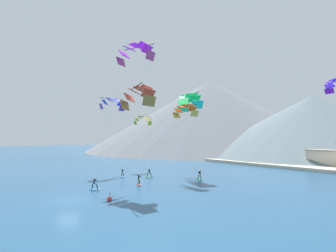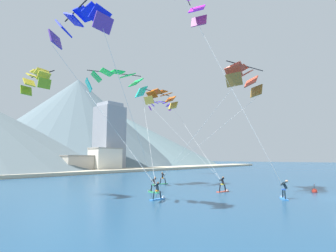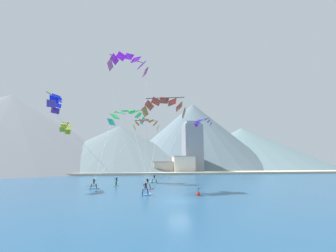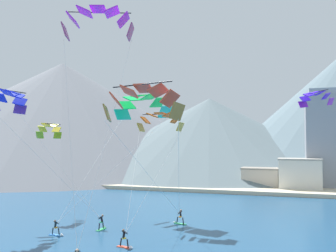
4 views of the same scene
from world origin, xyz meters
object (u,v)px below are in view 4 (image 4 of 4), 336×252
at_px(kitesurfer_near_lead, 126,242).
at_px(kitesurfer_far_left, 57,231).
at_px(kitesurfer_mid_center, 179,219).
at_px(parafoil_kite_mid_center, 143,99).
at_px(parafoil_kite_far_left, 142,104).
at_px(parafoil_kite_distant_high_outer, 50,129).
at_px(kitesurfer_far_right, 102,225).
at_px(parafoil_kite_near_trail, 98,20).
at_px(parafoil_kite_distant_low_drift, 315,97).
at_px(parafoil_kite_near_lead, 160,120).
at_px(parafoil_kite_far_right, 11,100).

relative_size(kitesurfer_near_lead, kitesurfer_far_left, 1.01).
bearing_deg(kitesurfer_mid_center, parafoil_kite_mid_center, -87.87).
bearing_deg(parafoil_kite_far_left, parafoil_kite_distant_high_outer, -165.68).
relative_size(kitesurfer_near_lead, kitesurfer_far_right, 1.01).
bearing_deg(kitesurfer_far_right, parafoil_kite_distant_high_outer, 153.58).
distance_m(kitesurfer_far_right, parafoil_kite_near_trail, 21.41).
relative_size(parafoil_kite_near_trail, parafoil_kite_distant_low_drift, 4.52).
xyz_separation_m(parafoil_kite_near_lead, parafoil_kite_near_trail, (-3.76, -7.81, 9.49)).
height_order(parafoil_kite_near_trail, parafoil_kite_distant_high_outer, parafoil_kite_near_trail).
bearing_deg(parafoil_kite_mid_center, kitesurfer_far_left, 162.19).
bearing_deg(parafoil_kite_near_lead, parafoil_kite_mid_center, -78.56).
xyz_separation_m(kitesurfer_mid_center, parafoil_kite_mid_center, (0.46, -12.37, 12.58)).
distance_m(kitesurfer_far_left, parafoil_kite_mid_center, 16.84).
bearing_deg(kitesurfer_far_right, parafoil_kite_distant_low_drift, 41.15).
height_order(kitesurfer_far_right, parafoil_kite_distant_high_outer, parafoil_kite_distant_high_outer).
distance_m(parafoil_kite_far_right, parafoil_kite_distant_low_drift, 40.13).
relative_size(parafoil_kite_far_right, parafoil_kite_distant_high_outer, 3.21).
relative_size(parafoil_kite_near_lead, parafoil_kite_distant_low_drift, 2.44).
relative_size(parafoil_kite_near_trail, parafoil_kite_far_left, 1.47).
bearing_deg(parafoil_kite_distant_high_outer, parafoil_kite_far_left, 14.32).
distance_m(parafoil_kite_far_left, parafoil_kite_distant_high_outer, 12.60).
bearing_deg(parafoil_kite_distant_low_drift, parafoil_kite_near_trail, -131.36).
height_order(kitesurfer_far_right, parafoil_kite_distant_low_drift, parafoil_kite_distant_low_drift).
height_order(parafoil_kite_near_trail, parafoil_kite_distant_low_drift, parafoil_kite_near_trail).
xyz_separation_m(kitesurfer_near_lead, kitesurfer_far_right, (-5.34, 5.63, -0.01)).
xyz_separation_m(kitesurfer_mid_center, parafoil_kite_near_lead, (-1.73, -1.57, 11.44)).
relative_size(kitesurfer_far_left, parafoil_kite_near_trail, 0.08).
relative_size(kitesurfer_mid_center, kitesurfer_far_left, 1.01).
height_order(kitesurfer_near_lead, parafoil_kite_near_trail, parafoil_kite_near_trail).
bearing_deg(kitesurfer_mid_center, kitesurfer_near_lead, -99.16).
distance_m(parafoil_kite_near_trail, parafoil_kite_mid_center, 10.68).
xyz_separation_m(parafoil_kite_near_trail, parafoil_kite_mid_center, (5.95, -2.99, -8.35)).
distance_m(parafoil_kite_near_lead, parafoil_kite_near_trail, 12.85).
xyz_separation_m(kitesurfer_far_left, parafoil_kite_distant_high_outer, (-7.52, 9.04, 10.71)).
height_order(kitesurfer_mid_center, parafoil_kite_near_trail, parafoil_kite_near_trail).
bearing_deg(kitesurfer_far_right, kitesurfer_far_left, -128.90).
height_order(kitesurfer_mid_center, parafoil_kite_near_lead, parafoil_kite_near_lead).
xyz_separation_m(kitesurfer_far_left, parafoil_kite_distant_low_drift, (26.00, 23.84, 15.35)).
relative_size(kitesurfer_far_left, parafoil_kite_near_lead, 0.15).
distance_m(parafoil_kite_mid_center, parafoil_kite_distant_low_drift, 31.41).
distance_m(kitesurfer_far_right, parafoil_kite_distant_low_drift, 34.10).
bearing_deg(kitesurfer_near_lead, parafoil_kite_near_trail, 159.03).
bearing_deg(kitesurfer_far_right, kitesurfer_mid_center, 36.20).
xyz_separation_m(kitesurfer_near_lead, parafoil_kite_distant_high_outer, (-15.91, 10.88, 10.65)).
distance_m(kitesurfer_mid_center, kitesurfer_far_left, 13.54).
distance_m(kitesurfer_far_left, kitesurfer_far_right, 4.86).
bearing_deg(parafoil_kite_far_left, kitesurfer_far_left, -109.58).
xyz_separation_m(kitesurfer_near_lead, kitesurfer_far_left, (-8.40, 1.84, -0.07)).
bearing_deg(kitesurfer_near_lead, parafoil_kite_mid_center, -35.30).
height_order(kitesurfer_mid_center, parafoil_kite_distant_low_drift, parafoil_kite_distant_low_drift).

